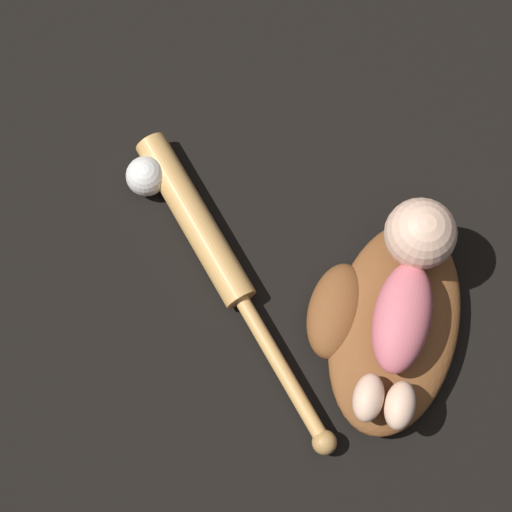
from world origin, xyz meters
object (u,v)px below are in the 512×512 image
baseball_bat (212,250)px  baseball (146,176)px  baseball_glove (385,324)px  baby_figure (409,285)px

baseball_bat → baseball: size_ratio=6.71×
baseball_glove → baby_figure: size_ratio=1.02×
baseball_bat → baseball: (0.09, 0.15, 0.01)m
baby_figure → baseball: size_ratio=5.18×
baseball_glove → baby_figure: bearing=-14.9°
baseball → baseball_glove: bearing=-105.8°
baseball_glove → baseball_bat: (0.04, 0.31, -0.01)m
baseball_glove → baseball: size_ratio=5.30×
baby_figure → baseball: 0.49m
baby_figure → baseball: bearing=80.5°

